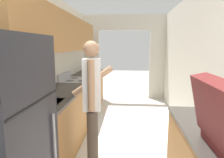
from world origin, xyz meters
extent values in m
cube|color=silver|center=(-1.25, 2.06, 1.25)|extent=(0.06, 7.73, 2.50)
cube|color=#9E6B38|center=(-1.06, 3.03, 1.83)|extent=(0.32, 4.11, 0.66)
cube|color=silver|center=(1.25, 2.06, 1.25)|extent=(0.06, 7.73, 2.50)
cube|color=silver|center=(-1.09, 5.36, 1.02)|extent=(0.65, 0.06, 2.05)
cube|color=silver|center=(1.09, 5.36, 1.02)|extent=(0.65, 0.06, 2.05)
cube|color=silver|center=(0.00, 5.36, 2.27)|extent=(2.83, 0.06, 0.45)
cube|color=#9E6B38|center=(-0.92, 1.95, 0.44)|extent=(0.60, 1.94, 0.87)
cube|color=#3D3833|center=(-0.92, 1.94, 0.89)|extent=(0.62, 1.95, 0.03)
cube|color=#9E6B38|center=(-0.92, 4.39, 0.44)|extent=(0.60, 1.40, 0.87)
cube|color=#3D3833|center=(-0.92, 4.40, 0.89)|extent=(0.62, 1.41, 0.03)
cube|color=#9EA3A8|center=(-0.92, 1.62, 0.90)|extent=(0.42, 0.44, 0.00)
cube|color=black|center=(-0.50, 0.58, 1.22)|extent=(0.01, 0.73, 0.01)
cylinder|color=#99999E|center=(-0.48, 0.82, 0.71)|extent=(0.02, 0.02, 0.68)
cube|color=#B7B7BC|center=(-0.91, 3.30, 0.45)|extent=(0.62, 0.77, 0.91)
cube|color=black|center=(-0.59, 3.30, 0.45)|extent=(0.01, 0.53, 0.27)
cylinder|color=#B7B7BC|center=(-0.57, 3.30, 0.68)|extent=(0.02, 0.62, 0.02)
cube|color=#B7B7BC|center=(-1.20, 3.30, 0.98)|extent=(0.04, 0.77, 0.14)
cylinder|color=#232328|center=(-0.78, 3.13, 0.90)|extent=(0.16, 0.16, 0.01)
cylinder|color=#232328|center=(-0.78, 3.47, 0.90)|extent=(0.16, 0.16, 0.01)
cylinder|color=#232328|center=(-1.03, 3.13, 0.90)|extent=(0.16, 0.16, 0.01)
cylinder|color=#232328|center=(-1.03, 3.47, 0.90)|extent=(0.16, 0.16, 0.01)
cylinder|color=#4C4238|center=(-0.29, 1.53, 0.42)|extent=(0.14, 0.14, 0.83)
cylinder|color=#4C4238|center=(-0.31, 1.70, 0.42)|extent=(0.14, 0.14, 0.83)
cube|color=white|center=(-0.30, 1.62, 1.14)|extent=(0.23, 0.23, 0.62)
cylinder|color=tan|center=(-0.28, 1.47, 1.16)|extent=(0.09, 0.09, 0.59)
cylinder|color=tan|center=(-0.32, 1.76, 1.16)|extent=(0.54, 0.14, 0.40)
sphere|color=tan|center=(-0.30, 1.62, 1.57)|extent=(0.19, 0.19, 0.19)
cube|color=#5B1919|center=(0.70, 0.55, 1.20)|extent=(0.20, 0.55, 0.42)
cube|color=#33894C|center=(0.94, 1.00, 0.92)|extent=(0.20, 0.28, 0.03)
cube|color=#33894C|center=(0.96, 0.99, 0.95)|extent=(0.21, 0.28, 0.03)
cube|color=black|center=(0.94, 1.00, 0.98)|extent=(0.18, 0.24, 0.03)
cube|color=#B7B7BC|center=(-0.85, 4.07, 0.91)|extent=(0.09, 0.23, 0.00)
cube|color=black|center=(-0.85, 3.90, 0.92)|extent=(0.05, 0.11, 0.02)
camera|label=1|loc=(0.14, -0.72, 1.61)|focal=32.00mm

